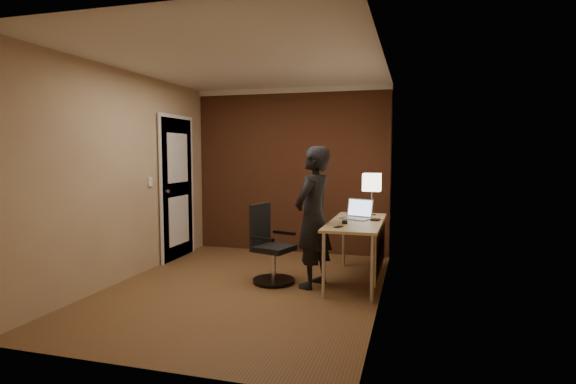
{
  "coord_description": "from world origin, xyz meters",
  "views": [
    {
      "loc": [
        1.82,
        -4.66,
        1.52
      ],
      "look_at": [
        0.35,
        0.55,
        1.05
      ],
      "focal_mm": 28.0,
      "sensor_mm": 36.0,
      "label": 1
    }
  ],
  "objects_px": {
    "desk": "(362,232)",
    "laptop": "(358,213)",
    "person": "(313,217)",
    "phone": "(338,227)",
    "wallet": "(375,220)",
    "office_chair": "(270,249)",
    "mouse": "(345,222)",
    "desk_lamp": "(372,183)"
  },
  "relations": [
    {
      "from": "phone",
      "to": "wallet",
      "type": "height_order",
      "value": "wallet"
    },
    {
      "from": "desk_lamp",
      "to": "wallet",
      "type": "relative_size",
      "value": 4.86
    },
    {
      "from": "desk_lamp",
      "to": "laptop",
      "type": "xyz_separation_m",
      "value": [
        -0.14,
        -0.29,
        -0.35
      ]
    },
    {
      "from": "wallet",
      "to": "office_chair",
      "type": "height_order",
      "value": "office_chair"
    },
    {
      "from": "laptop",
      "to": "person",
      "type": "distance_m",
      "value": 0.67
    },
    {
      "from": "desk_lamp",
      "to": "person",
      "type": "relative_size",
      "value": 0.33
    },
    {
      "from": "phone",
      "to": "mouse",
      "type": "bearing_deg",
      "value": 103.95
    },
    {
      "from": "laptop",
      "to": "office_chair",
      "type": "height_order",
      "value": "laptop"
    },
    {
      "from": "phone",
      "to": "office_chair",
      "type": "height_order",
      "value": "office_chair"
    },
    {
      "from": "person",
      "to": "office_chair",
      "type": "bearing_deg",
      "value": -75.2
    },
    {
      "from": "office_chair",
      "to": "person",
      "type": "distance_m",
      "value": 0.66
    },
    {
      "from": "desk",
      "to": "wallet",
      "type": "height_order",
      "value": "wallet"
    },
    {
      "from": "office_chair",
      "to": "laptop",
      "type": "bearing_deg",
      "value": 26.68
    },
    {
      "from": "laptop",
      "to": "office_chair",
      "type": "xyz_separation_m",
      "value": [
        -0.97,
        -0.49,
        -0.39
      ]
    },
    {
      "from": "desk",
      "to": "office_chair",
      "type": "relative_size",
      "value": 1.66
    },
    {
      "from": "mouse",
      "to": "person",
      "type": "xyz_separation_m",
      "value": [
        -0.35,
        -0.07,
        0.05
      ]
    },
    {
      "from": "laptop",
      "to": "person",
      "type": "relative_size",
      "value": 0.25
    },
    {
      "from": "wallet",
      "to": "mouse",
      "type": "bearing_deg",
      "value": -134.82
    },
    {
      "from": "mouse",
      "to": "laptop",
      "type": "bearing_deg",
      "value": 68.9
    },
    {
      "from": "laptop",
      "to": "phone",
      "type": "height_order",
      "value": "laptop"
    },
    {
      "from": "wallet",
      "to": "phone",
      "type": "bearing_deg",
      "value": -119.95
    },
    {
      "from": "desk",
      "to": "person",
      "type": "bearing_deg",
      "value": -150.54
    },
    {
      "from": "desk",
      "to": "office_chair",
      "type": "xyz_separation_m",
      "value": [
        -1.05,
        -0.28,
        -0.2
      ]
    },
    {
      "from": "desk_lamp",
      "to": "phone",
      "type": "height_order",
      "value": "desk_lamp"
    },
    {
      "from": "mouse",
      "to": "wallet",
      "type": "xyz_separation_m",
      "value": [
        0.31,
        0.32,
        -0.01
      ]
    },
    {
      "from": "desk",
      "to": "person",
      "type": "distance_m",
      "value": 0.63
    },
    {
      "from": "wallet",
      "to": "person",
      "type": "relative_size",
      "value": 0.07
    },
    {
      "from": "laptop",
      "to": "wallet",
      "type": "xyz_separation_m",
      "value": [
        0.22,
        -0.12,
        -0.05
      ]
    },
    {
      "from": "desk_lamp",
      "to": "desk",
      "type": "bearing_deg",
      "value": -96.15
    },
    {
      "from": "desk",
      "to": "laptop",
      "type": "relative_size",
      "value": 3.78
    },
    {
      "from": "laptop",
      "to": "desk",
      "type": "bearing_deg",
      "value": -67.98
    },
    {
      "from": "wallet",
      "to": "office_chair",
      "type": "bearing_deg",
      "value": -162.69
    },
    {
      "from": "mouse",
      "to": "person",
      "type": "bearing_deg",
      "value": -177.66
    },
    {
      "from": "mouse",
      "to": "phone",
      "type": "relative_size",
      "value": 0.87
    },
    {
      "from": "laptop",
      "to": "wallet",
      "type": "distance_m",
      "value": 0.26
    },
    {
      "from": "desk",
      "to": "person",
      "type": "relative_size",
      "value": 0.94
    },
    {
      "from": "desk",
      "to": "laptop",
      "type": "distance_m",
      "value": 0.29
    },
    {
      "from": "desk",
      "to": "desk_lamp",
      "type": "distance_m",
      "value": 0.74
    },
    {
      "from": "office_chair",
      "to": "person",
      "type": "relative_size",
      "value": 0.57
    },
    {
      "from": "phone",
      "to": "office_chair",
      "type": "xyz_separation_m",
      "value": [
        -0.85,
        0.22,
        -0.34
      ]
    },
    {
      "from": "mouse",
      "to": "desk",
      "type": "bearing_deg",
      "value": 43.1
    },
    {
      "from": "desk",
      "to": "office_chair",
      "type": "distance_m",
      "value": 1.1
    }
  ]
}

